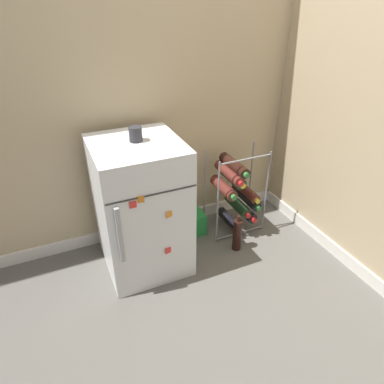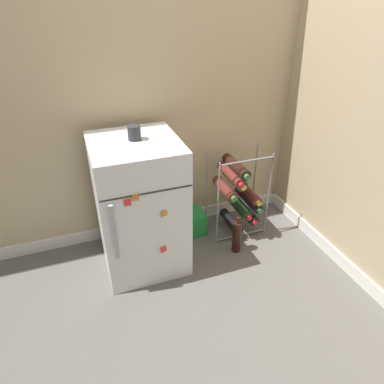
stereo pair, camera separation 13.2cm
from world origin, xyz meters
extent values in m
plane|color=#56544F|center=(0.00, 0.00, 0.00)|extent=(14.00, 14.00, 0.00)
cube|color=tan|center=(0.00, 0.71, 1.25)|extent=(6.58, 0.06, 2.50)
cube|color=silver|center=(0.00, 0.67, 0.04)|extent=(6.58, 0.01, 0.09)
cube|color=silver|center=(-0.41, 0.36, 0.42)|extent=(0.50, 0.52, 0.85)
cube|color=#2D2D2D|center=(-0.41, 0.09, 0.66)|extent=(0.49, 0.00, 0.01)
cube|color=#9E9EA3|center=(-0.60, 0.08, 0.47)|extent=(0.02, 0.02, 0.34)
cube|color=orange|center=(-0.47, 0.09, 0.65)|extent=(0.04, 0.01, 0.04)
cube|color=red|center=(-0.52, 0.09, 0.63)|extent=(0.04, 0.01, 0.04)
cube|color=red|center=(-0.34, 0.09, 0.26)|extent=(0.04, 0.01, 0.04)
cube|color=orange|center=(-0.32, 0.09, 0.51)|extent=(0.04, 0.02, 0.04)
cylinder|color=slate|center=(0.11, 0.34, 0.32)|extent=(0.01, 0.01, 0.64)
cylinder|color=slate|center=(0.50, 0.34, 0.32)|extent=(0.01, 0.01, 0.64)
cylinder|color=slate|center=(0.11, 0.55, 0.32)|extent=(0.01, 0.01, 0.64)
cylinder|color=slate|center=(0.50, 0.55, 0.32)|extent=(0.01, 0.01, 0.64)
cylinder|color=slate|center=(0.31, 0.34, 0.02)|extent=(0.39, 0.01, 0.01)
cylinder|color=slate|center=(0.31, 0.34, 0.62)|extent=(0.39, 0.01, 0.01)
cylinder|color=black|center=(0.28, 0.44, 0.08)|extent=(0.07, 0.26, 0.07)
cylinder|color=#2D7033|center=(0.28, 0.30, 0.08)|extent=(0.03, 0.02, 0.03)
cylinder|color=black|center=(0.38, 0.44, 0.15)|extent=(0.07, 0.30, 0.07)
cylinder|color=red|center=(0.38, 0.28, 0.15)|extent=(0.04, 0.02, 0.04)
cylinder|color=#19381E|center=(0.34, 0.44, 0.19)|extent=(0.07, 0.26, 0.07)
cylinder|color=red|center=(0.34, 0.30, 0.19)|extent=(0.04, 0.02, 0.04)
cylinder|color=black|center=(0.40, 0.44, 0.25)|extent=(0.07, 0.31, 0.07)
cylinder|color=#2D7033|center=(0.40, 0.28, 0.25)|extent=(0.03, 0.02, 0.03)
cylinder|color=#56231E|center=(0.40, 0.44, 0.30)|extent=(0.07, 0.29, 0.07)
cylinder|color=gold|center=(0.40, 0.29, 0.30)|extent=(0.03, 0.02, 0.03)
cylinder|color=#56231E|center=(0.21, 0.44, 0.37)|extent=(0.08, 0.26, 0.08)
cylinder|color=#2D7033|center=(0.21, 0.30, 0.37)|extent=(0.04, 0.02, 0.04)
cylinder|color=#19381E|center=(0.28, 0.44, 0.45)|extent=(0.08, 0.25, 0.08)
cylinder|color=gold|center=(0.28, 0.30, 0.45)|extent=(0.04, 0.02, 0.04)
cylinder|color=#56231E|center=(0.25, 0.44, 0.48)|extent=(0.07, 0.30, 0.07)
cylinder|color=red|center=(0.25, 0.28, 0.48)|extent=(0.03, 0.02, 0.03)
cylinder|color=black|center=(0.28, 0.44, 0.53)|extent=(0.07, 0.30, 0.07)
cylinder|color=#2D7033|center=(0.28, 0.28, 0.53)|extent=(0.04, 0.02, 0.04)
cube|color=#1E7F38|center=(-0.02, 0.53, 0.08)|extent=(0.22, 0.18, 0.16)
cylinder|color=#28282D|center=(-0.40, 0.38, 0.89)|extent=(0.07, 0.07, 0.08)
cylinder|color=black|center=(0.21, 0.22, 0.12)|extent=(0.06, 0.06, 0.24)
cylinder|color=black|center=(0.21, 0.22, 0.26)|extent=(0.03, 0.03, 0.04)
camera|label=1|loc=(-0.84, -1.37, 1.57)|focal=32.00mm
camera|label=2|loc=(-0.71, -1.42, 1.57)|focal=32.00mm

